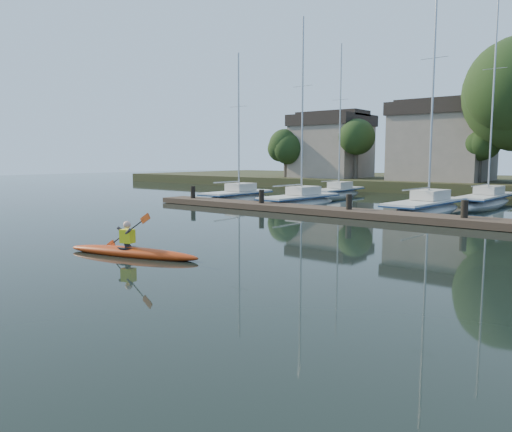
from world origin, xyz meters
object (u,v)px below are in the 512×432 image
Objects in this scene: kayak at (131,250)px; sailboat_2 at (426,214)px; sailboat_5 at (337,197)px; sailboat_1 at (299,207)px; dock at (402,217)px; sailboat_6 at (486,206)px; sailboat_0 at (237,202)px.

kayak is 19.68m from sailboat_2.
sailboat_1 is at bearing -79.14° from sailboat_5.
sailboat_2 is (-0.68, 5.30, -0.40)m from dock.
sailboat_6 reaches higher than dock.
dock is 5.36m from sailboat_2.
sailboat_5 is 11.96m from sailboat_6.
sailboat_1 is at bearing -169.37° from sailboat_2.
sailboat_6 is (15.51, 8.51, 0.02)m from sailboat_0.
sailboat_0 is at bearing 163.59° from dock.
kayak is 0.41× the size of sailboat_0.
dock is 2.81× the size of sailboat_0.
sailboat_0 is at bearing -113.93° from sailboat_5.
kayak is 14.57m from dock.
sailboat_1 is at bearing -137.48° from sailboat_6.
dock is 15.33m from sailboat_0.
sailboat_1 is (-9.08, 4.32, -0.39)m from dock.
sailboat_6 is (9.89, 8.51, 0.00)m from sailboat_1.
sailboat_5 is at bearing 105.54° from sailboat_1.
kayak is at bearing -59.51° from sailboat_0.
sailboat_2 is at bearing -39.35° from sailboat_5.
sailboat_5 is (-11.14, 13.24, -0.38)m from dock.
sailboat_0 is at bearing -149.45° from sailboat_6.
dock is at bearing -52.09° from sailboat_5.
sailboat_0 is at bearing -177.53° from sailboat_1.
sailboat_1 reaches higher than dock.
kayak is at bearing -93.69° from sailboat_2.
sailboat_0 reaches higher than kayak.
kayak is at bearing -76.21° from sailboat_5.
sailboat_2 is (8.40, 0.98, -0.00)m from sailboat_1.
dock is at bearing -22.95° from sailboat_1.
dock is 2.48× the size of sailboat_5.
sailboat_1 is 9.15m from sailboat_5.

